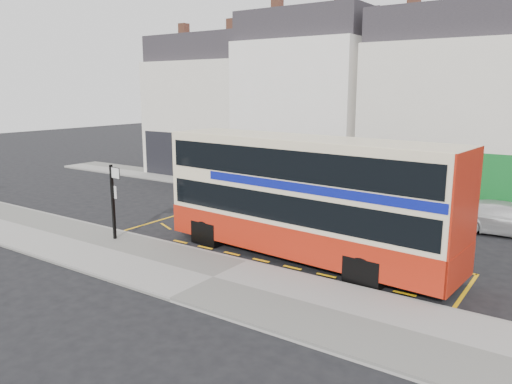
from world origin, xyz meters
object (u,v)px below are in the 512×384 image
Objects in this scene: car_silver at (232,181)px; street_tree_right at (478,155)px; street_tree_left at (186,112)px; car_white at (507,219)px; bus_stop_post at (114,195)px; car_grey at (350,200)px; double_decker_bus at (306,197)px.

car_silver is 0.89× the size of street_tree_right.
car_white is at bearing -8.58° from street_tree_left.
street_tree_left is at bearing 75.28° from car_silver.
bus_stop_post is 0.68× the size of street_tree_right.
street_tree_right is (5.28, 2.94, 2.38)m from car_grey.
double_decker_bus is 12.76m from car_silver.
street_tree_right is at bearing 56.10° from bus_stop_post.
car_white is (15.24, -0.47, 0.01)m from car_silver.
street_tree_right is at bearing -1.87° from street_tree_left.
double_decker_bus is 3.72× the size of bus_stop_post.
street_tree_right reaches higher than bus_stop_post.
bus_stop_post is 16.14m from street_tree_left.
car_grey is 15.12m from street_tree_left.
street_tree_right is (19.46, -0.63, -1.48)m from street_tree_left.
car_grey is (5.79, 9.99, -1.31)m from bus_stop_post.
double_decker_bus reaches higher than car_silver.
car_silver is at bearing -171.05° from street_tree_right.
bus_stop_post is at bearing -156.12° from double_decker_bus.
car_silver is 15.25m from car_white.
street_tree_left is (-21.32, 3.22, 3.84)m from car_white.
street_tree_left reaches higher than bus_stop_post.
street_tree_left is at bearing 149.36° from double_decker_bus.
car_silver is 13.75m from street_tree_right.
double_decker_bus is 1.71× the size of street_tree_left.
car_grey is (-1.53, 7.38, -1.69)m from double_decker_bus.
street_tree_right is at bearing 29.53° from car_white.
bus_stop_post is 0.75× the size of car_grey.
street_tree_left is (-6.08, 2.74, 3.85)m from car_silver.
bus_stop_post is 0.46× the size of street_tree_left.
car_grey is 7.15m from car_white.
double_decker_bus is 2.81× the size of car_grey.
bus_stop_post is at bearing -158.43° from car_silver.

